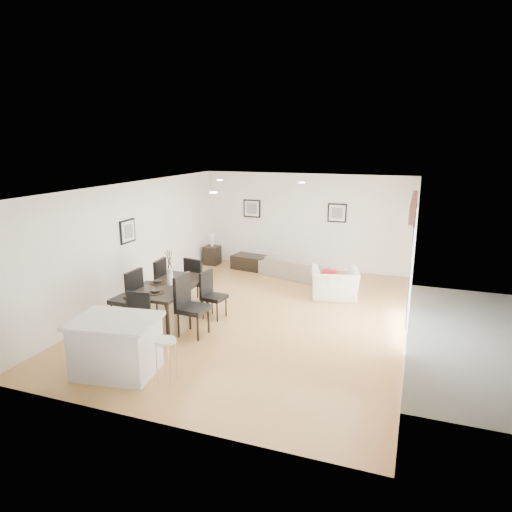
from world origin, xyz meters
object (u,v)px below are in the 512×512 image
(dining_chair_wfar, at_px, (156,282))
(dining_chair_foot, at_px, (196,278))
(dining_chair_enear, at_px, (188,302))
(dining_chair_head, at_px, (137,316))
(armchair, at_px, (334,284))
(dining_chair_wnear, at_px, (130,295))
(side_table, at_px, (212,255))
(dining_chair_efar, at_px, (211,292))
(dining_table, at_px, (171,288))
(coffee_table, at_px, (250,262))
(kitchen_island, at_px, (116,346))
(sofa, at_px, (294,267))
(bar_stool, at_px, (166,345))

(dining_chair_wfar, relative_size, dining_chair_foot, 1.08)
(dining_chair_enear, bearing_deg, dining_chair_head, 139.77)
(armchair, bearing_deg, dining_chair_foot, 12.03)
(dining_chair_wnear, bearing_deg, dining_chair_head, 44.05)
(dining_chair_foot, relative_size, side_table, 1.89)
(dining_chair_efar, bearing_deg, dining_chair_foot, 52.86)
(dining_table, bearing_deg, side_table, 103.08)
(dining_chair_head, bearing_deg, dining_chair_efar, 57.13)
(coffee_table, relative_size, kitchen_island, 0.70)
(dining_chair_head, bearing_deg, side_table, 90.78)
(side_table, bearing_deg, dining_chair_efar, -65.26)
(dining_chair_wfar, xyz_separation_m, dining_chair_head, (0.63, -1.64, -0.10))
(dining_chair_efar, bearing_deg, dining_chair_head, 165.38)
(dining_table, height_order, kitchen_island, kitchen_island)
(dining_chair_wfar, height_order, kitchen_island, dining_chair_wfar)
(armchair, bearing_deg, sofa, -58.04)
(dining_chair_enear, distance_m, side_table, 5.08)
(dining_table, height_order, coffee_table, dining_table)
(dining_table, height_order, dining_chair_head, dining_chair_head)
(dining_chair_efar, distance_m, side_table, 4.21)
(dining_chair_wnear, relative_size, kitchen_island, 0.81)
(coffee_table, bearing_deg, armchair, -22.16)
(kitchen_island, bearing_deg, coffee_table, 82.86)
(bar_stool, bearing_deg, dining_chair_wfar, 124.53)
(dining_chair_efar, bearing_deg, sofa, -6.52)
(dining_chair_enear, bearing_deg, dining_table, 57.54)
(dining_table, relative_size, dining_chair_head, 1.97)
(dining_chair_efar, bearing_deg, dining_table, 133.64)
(armchair, xyz_separation_m, dining_chair_wfar, (-3.51, -2.05, 0.29))
(sofa, bearing_deg, bar_stool, 105.08)
(sofa, bearing_deg, dining_chair_head, 91.35)
(dining_chair_wnear, distance_m, coffee_table, 4.75)
(bar_stool, bearing_deg, dining_chair_enear, 107.12)
(dining_chair_enear, relative_size, coffee_table, 1.18)
(bar_stool, bearing_deg, sofa, 86.68)
(dining_chair_enear, distance_m, dining_chair_head, 0.97)
(sofa, distance_m, armchair, 1.88)
(dining_chair_foot, height_order, coffee_table, dining_chair_foot)
(kitchen_island, height_order, bar_stool, kitchen_island)
(armchair, distance_m, dining_table, 3.83)
(sofa, relative_size, dining_chair_efar, 1.89)
(dining_chair_efar, bearing_deg, bar_stool, -161.29)
(dining_table, height_order, side_table, dining_table)
(dining_chair_enear, bearing_deg, dining_chair_efar, 2.08)
(dining_chair_wfar, bearing_deg, dining_chair_efar, 84.24)
(sofa, distance_m, bar_stool, 6.03)
(dining_chair_wnear, xyz_separation_m, coffee_table, (0.79, 4.66, -0.45))
(sofa, height_order, dining_chair_enear, dining_chair_enear)
(dining_table, bearing_deg, dining_chair_enear, -36.79)
(sofa, height_order, dining_chair_efar, dining_chair_efar)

